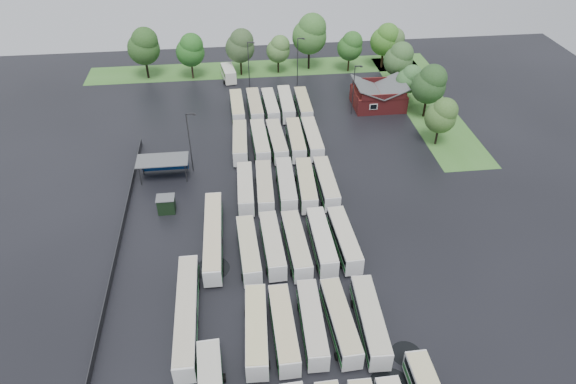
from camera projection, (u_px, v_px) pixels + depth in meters
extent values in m
plane|color=black|center=(284.00, 261.00, 68.55)|extent=(160.00, 160.00, 0.00)
cube|color=maroon|center=(378.00, 98.00, 104.02)|extent=(10.00, 8.00, 3.40)
cube|color=#4C4F51|center=(367.00, 87.00, 102.24)|extent=(5.07, 8.60, 2.19)
cube|color=#4C4F51|center=(392.00, 86.00, 102.71)|extent=(5.07, 8.60, 2.19)
cube|color=maroon|center=(384.00, 97.00, 99.51)|extent=(9.00, 0.20, 1.20)
cube|color=silver|center=(374.00, 107.00, 100.41)|extent=(1.60, 0.12, 1.20)
cylinder|color=#2D2D30|center=(140.00, 176.00, 81.61)|extent=(0.16, 0.16, 3.40)
cylinder|color=#2D2D30|center=(186.00, 173.00, 82.28)|extent=(0.16, 0.16, 3.40)
cylinder|color=#2D2D30|center=(142.00, 165.00, 84.17)|extent=(0.16, 0.16, 3.40)
cylinder|color=#2D2D30|center=(187.00, 163.00, 84.84)|extent=(0.16, 0.16, 3.40)
cube|color=#4C4F51|center=(162.00, 160.00, 82.16)|extent=(8.20, 4.20, 0.15)
cube|color=navy|center=(165.00, 163.00, 84.80)|extent=(7.60, 0.08, 2.60)
cube|color=black|center=(166.00, 205.00, 76.38)|extent=(2.50, 2.00, 2.50)
cube|color=#4C4F51|center=(165.00, 198.00, 75.61)|extent=(2.70, 2.20, 0.12)
cube|color=#3B6F29|center=(262.00, 69.00, 120.57)|extent=(80.00, 10.00, 0.01)
cube|color=#3B6F29|center=(424.00, 103.00, 105.95)|extent=(10.00, 50.00, 0.01)
cube|color=#2D2D30|center=(122.00, 231.00, 72.53)|extent=(0.10, 50.00, 1.20)
cube|color=silver|center=(256.00, 330.00, 57.19)|extent=(2.92, 11.51, 2.61)
cube|color=black|center=(256.00, 327.00, 56.88)|extent=(2.96, 11.06, 0.84)
cube|color=#175E25|center=(257.00, 333.00, 57.53)|extent=(2.96, 11.28, 0.58)
cube|color=#C7BE86|center=(256.00, 322.00, 56.39)|extent=(2.81, 11.16, 0.11)
cylinder|color=black|center=(259.00, 365.00, 55.05)|extent=(2.42, 0.91, 0.91)
cylinder|color=black|center=(255.00, 313.00, 60.89)|extent=(2.42, 0.91, 0.91)
cube|color=silver|center=(284.00, 329.00, 57.41)|extent=(2.52, 11.18, 2.55)
cube|color=black|center=(284.00, 326.00, 57.10)|extent=(2.57, 10.74, 0.82)
cube|color=#0D6B18|center=(284.00, 332.00, 57.74)|extent=(2.56, 10.96, 0.56)
cube|color=tan|center=(284.00, 321.00, 56.62)|extent=(2.42, 10.85, 0.11)
cylinder|color=black|center=(287.00, 363.00, 55.31)|extent=(2.37, 0.89, 0.89)
cylinder|color=black|center=(280.00, 312.00, 61.02)|extent=(2.37, 0.89, 0.89)
cube|color=silver|center=(312.00, 323.00, 58.04)|extent=(2.54, 11.15, 2.55)
cube|color=black|center=(312.00, 320.00, 57.74)|extent=(2.58, 10.71, 0.81)
cube|color=#086612|center=(312.00, 326.00, 58.37)|extent=(2.58, 10.93, 0.56)
cube|color=#AFA795|center=(312.00, 315.00, 57.26)|extent=(2.44, 10.82, 0.11)
cylinder|color=black|center=(317.00, 357.00, 55.95)|extent=(2.36, 0.89, 0.89)
cylinder|color=black|center=(307.00, 307.00, 61.64)|extent=(2.36, 0.89, 0.89)
cube|color=silver|center=(340.00, 322.00, 58.20)|extent=(2.89, 11.31, 2.57)
cube|color=black|center=(340.00, 319.00, 57.89)|extent=(2.92, 10.86, 0.82)
cube|color=#0F691D|center=(340.00, 325.00, 58.53)|extent=(2.93, 11.09, 0.56)
cube|color=tan|center=(341.00, 314.00, 57.41)|extent=(2.78, 10.97, 0.11)
cylinder|color=black|center=(346.00, 355.00, 56.09)|extent=(2.38, 0.90, 0.90)
cylinder|color=black|center=(334.00, 305.00, 61.83)|extent=(2.38, 0.90, 0.90)
cube|color=silver|center=(370.00, 320.00, 58.25)|extent=(2.84, 11.69, 2.66)
cube|color=black|center=(370.00, 317.00, 57.94)|extent=(2.88, 11.23, 0.85)
cube|color=#105E1B|center=(369.00, 324.00, 58.60)|extent=(2.88, 11.46, 0.59)
cube|color=#AFAB93|center=(371.00, 312.00, 57.43)|extent=(2.73, 11.34, 0.12)
cylinder|color=black|center=(377.00, 355.00, 56.07)|extent=(2.47, 0.93, 0.93)
cylinder|color=black|center=(361.00, 303.00, 62.01)|extent=(2.47, 0.93, 0.93)
cube|color=silver|center=(249.00, 250.00, 67.81)|extent=(2.84, 11.37, 2.58)
cube|color=black|center=(249.00, 247.00, 67.50)|extent=(2.88, 10.92, 0.83)
cube|color=#1A6127|center=(249.00, 253.00, 68.14)|extent=(2.88, 11.15, 0.57)
cube|color=#B8B18A|center=(248.00, 242.00, 67.01)|extent=(2.73, 11.03, 0.11)
cylinder|color=black|center=(251.00, 276.00, 65.69)|extent=(2.40, 0.90, 0.90)
cylinder|color=black|center=(248.00, 239.00, 71.46)|extent=(2.40, 0.90, 0.90)
cube|color=silver|center=(272.00, 245.00, 68.60)|extent=(2.75, 11.34, 2.58)
cube|color=black|center=(272.00, 242.00, 68.30)|extent=(2.79, 10.89, 0.83)
cube|color=#1E702F|center=(272.00, 248.00, 68.94)|extent=(2.79, 11.11, 0.57)
cube|color=#B6AE95|center=(272.00, 237.00, 67.81)|extent=(2.64, 10.99, 0.11)
cylinder|color=black|center=(275.00, 271.00, 66.49)|extent=(2.39, 0.90, 0.90)
cylinder|color=black|center=(270.00, 234.00, 72.25)|extent=(2.39, 0.90, 0.90)
cube|color=silver|center=(296.00, 245.00, 68.48)|extent=(2.88, 11.67, 2.65)
cube|color=black|center=(296.00, 242.00, 68.16)|extent=(2.92, 11.21, 0.85)
cube|color=#14691F|center=(296.00, 248.00, 68.82)|extent=(2.92, 11.44, 0.58)
cube|color=#B5AF8F|center=(296.00, 237.00, 67.66)|extent=(2.77, 11.32, 0.12)
cylinder|color=black|center=(300.00, 272.00, 66.30)|extent=(2.46, 0.93, 0.93)
cylinder|color=black|center=(293.00, 234.00, 72.23)|extent=(2.46, 0.93, 0.93)
cube|color=silver|center=(322.00, 241.00, 69.17)|extent=(2.55, 11.51, 2.63)
cube|color=black|center=(322.00, 238.00, 68.85)|extent=(2.60, 11.05, 0.84)
cube|color=#176621|center=(321.00, 244.00, 69.51)|extent=(2.60, 11.28, 0.58)
cube|color=beige|center=(322.00, 233.00, 68.36)|extent=(2.45, 11.17, 0.11)
cylinder|color=black|center=(326.00, 267.00, 67.01)|extent=(2.44, 0.92, 0.92)
cylinder|color=black|center=(317.00, 231.00, 72.89)|extent=(2.44, 0.92, 0.92)
cube|color=silver|center=(344.00, 239.00, 69.48)|extent=(2.81, 11.36, 2.58)
cube|color=black|center=(344.00, 236.00, 69.18)|extent=(2.85, 10.91, 0.83)
cube|color=#0D621B|center=(344.00, 242.00, 69.82)|extent=(2.85, 11.14, 0.57)
cube|color=#BEB89E|center=(345.00, 232.00, 68.69)|extent=(2.70, 11.02, 0.11)
cylinder|color=black|center=(349.00, 265.00, 67.36)|extent=(2.40, 0.90, 0.90)
cylinder|color=black|center=(338.00, 229.00, 73.13)|extent=(2.40, 0.90, 0.90)
cube|color=silver|center=(245.00, 188.00, 79.03)|extent=(2.54, 11.14, 2.54)
cube|color=black|center=(245.00, 186.00, 78.72)|extent=(2.59, 10.69, 0.81)
cube|color=#0A6915|center=(246.00, 191.00, 79.36)|extent=(2.58, 10.91, 0.56)
cube|color=#B8B29C|center=(245.00, 181.00, 78.25)|extent=(2.44, 10.80, 0.11)
cylinder|color=black|center=(247.00, 209.00, 76.94)|extent=(2.36, 0.89, 0.89)
cylinder|color=black|center=(245.00, 182.00, 82.62)|extent=(2.36, 0.89, 0.89)
cube|color=silver|center=(265.00, 187.00, 79.14)|extent=(2.74, 11.48, 2.62)
cube|color=black|center=(265.00, 184.00, 78.83)|extent=(2.78, 11.03, 0.84)
cube|color=#0B6D1F|center=(265.00, 190.00, 79.48)|extent=(2.78, 11.26, 0.58)
cube|color=tan|center=(264.00, 180.00, 78.34)|extent=(2.63, 11.14, 0.11)
cylinder|color=black|center=(267.00, 208.00, 77.00)|extent=(2.43, 0.91, 0.91)
cylinder|color=black|center=(263.00, 181.00, 82.84)|extent=(2.43, 0.91, 0.91)
cube|color=silver|center=(286.00, 185.00, 79.63)|extent=(2.76, 11.75, 2.68)
cube|color=black|center=(286.00, 182.00, 79.31)|extent=(2.81, 11.28, 0.86)
cube|color=#096218|center=(286.00, 188.00, 79.98)|extent=(2.80, 11.52, 0.59)
cube|color=#ADA89A|center=(286.00, 177.00, 78.81)|extent=(2.65, 11.40, 0.12)
cylinder|color=black|center=(289.00, 206.00, 77.43)|extent=(2.48, 0.93, 0.93)
cylinder|color=black|center=(284.00, 178.00, 83.42)|extent=(2.48, 0.93, 0.93)
cube|color=silver|center=(306.00, 185.00, 79.62)|extent=(2.94, 11.72, 2.66)
cube|color=black|center=(306.00, 182.00, 79.31)|extent=(2.98, 11.26, 0.85)
cube|color=#0E6317|center=(306.00, 188.00, 79.97)|extent=(2.98, 11.49, 0.59)
cube|color=tan|center=(306.00, 177.00, 78.80)|extent=(2.83, 11.37, 0.12)
cylinder|color=black|center=(309.00, 206.00, 77.44)|extent=(2.47, 0.93, 0.93)
cylinder|color=black|center=(303.00, 178.00, 83.39)|extent=(2.47, 0.93, 0.93)
cube|color=silver|center=(326.00, 183.00, 80.02)|extent=(2.41, 11.51, 2.64)
cube|color=black|center=(326.00, 180.00, 79.71)|extent=(2.46, 11.05, 0.84)
cube|color=#106A19|center=(326.00, 186.00, 80.36)|extent=(2.45, 11.28, 0.58)
cube|color=#BAB192|center=(326.00, 176.00, 79.21)|extent=(2.31, 11.16, 0.12)
cylinder|color=black|center=(330.00, 204.00, 77.86)|extent=(2.44, 0.92, 0.92)
cylinder|color=black|center=(322.00, 177.00, 83.75)|extent=(2.44, 0.92, 0.92)
cube|color=silver|center=(240.00, 142.00, 89.94)|extent=(2.81, 11.68, 2.66)
cube|color=black|center=(240.00, 140.00, 89.63)|extent=(2.85, 11.22, 0.85)
cube|color=#0F5C1E|center=(240.00, 145.00, 90.29)|extent=(2.85, 11.45, 0.59)
cube|color=tan|center=(240.00, 136.00, 89.12)|extent=(2.70, 11.33, 0.12)
cylinder|color=black|center=(241.00, 160.00, 87.76)|extent=(2.47, 0.93, 0.93)
cylinder|color=black|center=(240.00, 138.00, 93.70)|extent=(2.47, 0.93, 0.93)
cube|color=silver|center=(260.00, 142.00, 90.09)|extent=(2.80, 11.82, 2.69)
cube|color=black|center=(260.00, 139.00, 89.77)|extent=(2.84, 11.35, 0.86)
cube|color=#136E22|center=(260.00, 145.00, 90.44)|extent=(2.84, 11.58, 0.59)
cube|color=#B7B294|center=(260.00, 135.00, 89.26)|extent=(2.69, 11.46, 0.12)
cylinder|color=black|center=(262.00, 160.00, 87.88)|extent=(2.50, 0.94, 0.94)
cylinder|color=black|center=(259.00, 138.00, 93.89)|extent=(2.50, 0.94, 0.94)
cube|color=silver|center=(277.00, 141.00, 90.29)|extent=(2.93, 11.69, 2.66)
cube|color=black|center=(277.00, 139.00, 89.97)|extent=(2.97, 11.23, 0.85)
cube|color=#0A6E17|center=(277.00, 144.00, 90.63)|extent=(2.97, 11.46, 0.58)
cube|color=#AEA68B|center=(277.00, 134.00, 89.47)|extent=(2.82, 11.34, 0.12)
cylinder|color=black|center=(279.00, 159.00, 88.11)|extent=(2.46, 0.93, 0.93)
cylinder|color=black|center=(275.00, 137.00, 94.04)|extent=(2.46, 0.93, 0.93)
cube|color=silver|center=(296.00, 140.00, 90.66)|extent=(2.59, 11.66, 2.66)
cube|color=black|center=(296.00, 137.00, 90.34)|extent=(2.64, 11.20, 0.85)
cube|color=#0D601C|center=(296.00, 143.00, 91.00)|extent=(2.63, 11.43, 0.59)
cube|color=tan|center=(296.00, 133.00, 89.84)|extent=(2.49, 11.31, 0.12)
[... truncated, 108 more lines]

